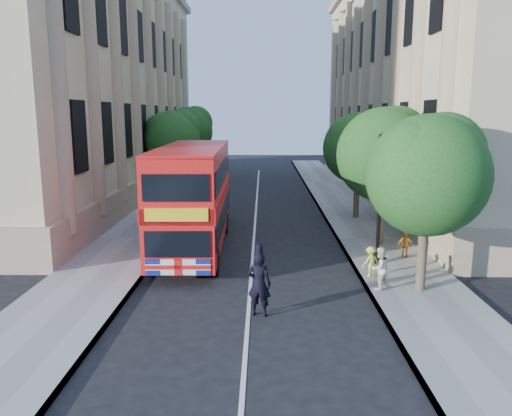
{
  "coord_description": "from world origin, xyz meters",
  "views": [
    {
      "loc": [
        0.44,
        -13.24,
        6.03
      ],
      "look_at": [
        0.16,
        6.31,
        2.3
      ],
      "focal_mm": 35.0,
      "sensor_mm": 36.0,
      "label": 1
    }
  ],
  "objects_px": {
    "double_decker_bus": "(194,195)",
    "police_constable": "(259,284)",
    "box_van": "(204,199)",
    "woman_pedestrian": "(380,268)",
    "lamp_post": "(379,205)"
  },
  "relations": [
    {
      "from": "double_decker_bus",
      "to": "police_constable",
      "type": "bearing_deg",
      "value": -68.98
    },
    {
      "from": "box_van",
      "to": "woman_pedestrian",
      "type": "bearing_deg",
      "value": -52.02
    },
    {
      "from": "double_decker_bus",
      "to": "police_constable",
      "type": "relative_size",
      "value": 5.01
    },
    {
      "from": "box_van",
      "to": "woman_pedestrian",
      "type": "distance_m",
      "value": 12.34
    },
    {
      "from": "police_constable",
      "to": "double_decker_bus",
      "type": "bearing_deg",
      "value": -54.2
    },
    {
      "from": "double_decker_bus",
      "to": "woman_pedestrian",
      "type": "relative_size",
      "value": 6.7
    },
    {
      "from": "lamp_post",
      "to": "box_van",
      "type": "xyz_separation_m",
      "value": [
        -7.73,
        7.06,
        -1.04
      ]
    },
    {
      "from": "lamp_post",
      "to": "woman_pedestrian",
      "type": "xyz_separation_m",
      "value": [
        -0.6,
        -2.99,
        -1.65
      ]
    },
    {
      "from": "lamp_post",
      "to": "box_van",
      "type": "bearing_deg",
      "value": 137.59
    },
    {
      "from": "double_decker_bus",
      "to": "police_constable",
      "type": "height_order",
      "value": "double_decker_bus"
    },
    {
      "from": "lamp_post",
      "to": "box_van",
      "type": "height_order",
      "value": "lamp_post"
    },
    {
      "from": "double_decker_bus",
      "to": "woman_pedestrian",
      "type": "xyz_separation_m",
      "value": [
        7.0,
        -5.21,
        -1.65
      ]
    },
    {
      "from": "double_decker_bus",
      "to": "woman_pedestrian",
      "type": "height_order",
      "value": "double_decker_bus"
    },
    {
      "from": "lamp_post",
      "to": "police_constable",
      "type": "height_order",
      "value": "lamp_post"
    },
    {
      "from": "box_van",
      "to": "woman_pedestrian",
      "type": "height_order",
      "value": "box_van"
    }
  ]
}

